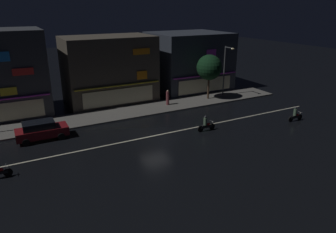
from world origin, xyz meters
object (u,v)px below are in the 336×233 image
Objects in this scene: streetlamp_mid at (226,67)px; pedestrian_on_sidewalk at (168,98)px; motorcycle_following at (206,124)px; motorcycle_trailing_far at (295,115)px; traffic_cone at (53,134)px; parked_car_near_kerb at (41,130)px.

pedestrian_on_sidewalk is (-8.32, -0.17, -2.92)m from streetlamp_mid.
streetlamp_mid is 3.28× the size of motorcycle_following.
motorcycle_following and motorcycle_trailing_far have the same top height.
streetlamp_mid is 11.33× the size of traffic_cone.
parked_car_near_kerb is 14.71m from motorcycle_following.
streetlamp_mid is at bearing -138.85° from motorcycle_following.
streetlamp_mid is at bearing 9.19° from parked_car_near_kerb.
parked_car_near_kerb is 24.39m from motorcycle_trailing_far.
motorcycle_following is 13.87m from traffic_cone.
pedestrian_on_sidewalk reaches higher than motorcycle_trailing_far.
pedestrian_on_sidewalk is 0.41× the size of parked_car_near_kerb.
pedestrian_on_sidewalk is at bearing -96.88° from motorcycle_following.
traffic_cone is at bearing -25.19° from motorcycle_following.
streetlamp_mid is 12.82m from motorcycle_following.
parked_car_near_kerb reaches higher than motorcycle_trailing_far.
traffic_cone is (0.91, 0.03, -0.59)m from parked_car_near_kerb.
motorcycle_following is 3.45× the size of traffic_cone.
streetlamp_mid is 23.11m from parked_car_near_kerb.
motorcycle_following is at bearing -3.76° from motorcycle_trailing_far.
streetlamp_mid is 11.26m from motorcycle_trailing_far.
pedestrian_on_sidewalk is at bearing -41.28° from motorcycle_trailing_far.
motorcycle_following is 1.00× the size of motorcycle_trailing_far.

